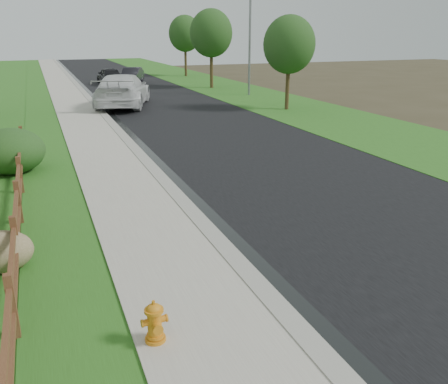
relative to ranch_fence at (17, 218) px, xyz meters
name	(u,v)px	position (x,y,z in m)	size (l,w,h in m)	color
road	(135,88)	(8.20, 28.60, -0.61)	(8.00, 90.00, 0.02)	black
curb	(81,90)	(4.00, 28.60, -0.56)	(0.40, 90.00, 0.12)	#9B968D
wet_gutter	(86,90)	(4.35, 28.60, -0.60)	(0.50, 90.00, 0.00)	black
sidewalk	(64,91)	(2.70, 28.60, -0.57)	(2.20, 90.00, 0.10)	#9F978B
grass_strip	(38,92)	(0.80, 28.60, -0.59)	(1.60, 90.00, 0.06)	#285819
verge_far	(215,85)	(15.10, 28.60, -0.60)	(6.00, 90.00, 0.04)	#285819
ranch_fence	(17,218)	(0.00, 0.00, 0.00)	(0.12, 16.92, 1.10)	#482618
fire_hydrant	(155,323)	(1.90, -4.51, -0.21)	(0.43, 0.35, 0.66)	orange
white_suv	(123,90)	(5.60, 19.09, 0.38)	(2.73, 6.72, 1.95)	silver
dark_car_mid	(109,76)	(6.81, 32.62, 0.13)	(1.72, 4.27, 1.46)	black
dark_car_far	(132,75)	(8.77, 32.59, 0.08)	(1.44, 4.13, 1.36)	black
streetlight	(248,29)	(14.87, 21.25, 3.95)	(1.79, 0.79, 8.06)	gray
boulder	(0,252)	(-0.30, -1.18, -0.21)	(1.22, 0.91, 0.81)	olive
shrub_d	(10,151)	(-0.30, 6.00, 0.12)	(2.15, 2.15, 1.47)	#1E4117
tree_near_right	(289,45)	(14.34, 14.40, 3.06)	(2.95, 2.95, 5.31)	#322614
tree_mid_right	(211,33)	(14.07, 26.58, 3.63)	(3.37, 3.37, 6.11)	#322614
tree_far_right	(185,34)	(15.26, 37.57, 3.56)	(3.24, 3.24, 5.97)	#322614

